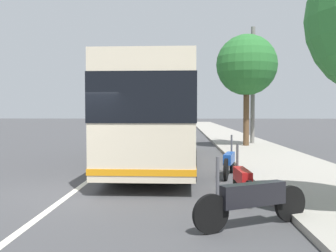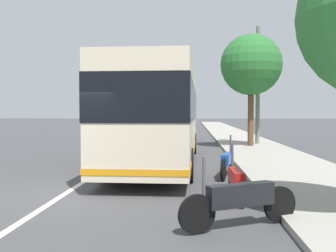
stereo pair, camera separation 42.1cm
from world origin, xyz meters
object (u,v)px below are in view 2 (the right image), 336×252
motorcycle_far_end (240,200)px  utility_pole (258,86)px  motorcycle_angled (227,162)px  car_oncoming (186,126)px  car_behind_bus (181,131)px  roadside_tree_mid_block (251,65)px  car_ahead_same_lane (147,124)px  coach_bus (161,113)px  motorcycle_nearest_curb (236,180)px  car_far_distant (188,121)px

motorcycle_far_end → utility_pole: utility_pole is taller
motorcycle_angled → car_oncoming: car_oncoming is taller
motorcycle_far_end → car_behind_bus: car_behind_bus is taller
motorcycle_angled → roadside_tree_mid_block: roadside_tree_mid_block is taller
motorcycle_far_end → car_oncoming: (32.12, 1.47, 0.16)m
motorcycle_angled → car_ahead_same_lane: (31.91, 6.41, 0.20)m
coach_bus → motorcycle_angled: (-2.81, -2.34, -1.54)m
coach_bus → utility_pole: (8.46, -5.16, 1.57)m
utility_pole → coach_bus: bearing=148.6°
motorcycle_far_end → utility_pole: (16.59, -3.08, 3.08)m
motorcycle_nearest_curb → car_behind_bus: (18.30, 1.84, 0.25)m
car_behind_bus → car_far_distant: 32.44m
motorcycle_angled → car_oncoming: (26.80, 1.74, 0.18)m
motorcycle_angled → car_ahead_same_lane: car_ahead_same_lane is taller
motorcycle_angled → coach_bus: bearing=53.9°
car_ahead_same_lane → roadside_tree_mid_block: size_ratio=0.70×
car_far_distant → utility_pole: 36.82m
motorcycle_far_end → car_behind_bus: (20.55, 1.65, 0.20)m
motorcycle_far_end → motorcycle_nearest_curb: motorcycle_far_end is taller
car_behind_bus → roadside_tree_mid_block: bearing=-147.4°
car_ahead_same_lane → car_far_distant: bearing=164.0°
car_ahead_same_lane → roadside_tree_mid_block: 24.18m
motorcycle_far_end → motorcycle_angled: size_ratio=1.02×
car_behind_bus → utility_pole: size_ratio=0.66×
car_far_distant → roadside_tree_mid_block: roadside_tree_mid_block is taller
car_behind_bus → car_ahead_same_lane: 17.28m
car_far_distant → roadside_tree_mid_block: bearing=-175.4°
motorcycle_angled → car_oncoming: bearing=17.8°
coach_bus → utility_pole: 10.03m
motorcycle_far_end → motorcycle_angled: (5.32, -0.27, -0.02)m
car_oncoming → car_ahead_same_lane: bearing=42.8°
motorcycle_angled → car_behind_bus: bearing=21.2°
car_behind_bus → motorcycle_far_end: bearing=-179.0°
motorcycle_angled → car_far_distant: 47.71m
car_ahead_same_lane → motorcycle_far_end: bearing=9.5°
coach_bus → roadside_tree_mid_block: size_ratio=1.86×
car_far_distant → car_ahead_same_lane: car_ahead_same_lane is taller
motorcycle_far_end → car_oncoming: 32.16m
car_behind_bus → car_ahead_same_lane: car_behind_bus is taller
utility_pole → motorcycle_far_end: bearing=169.5°
car_oncoming → motorcycle_angled: bearing=-176.0°
coach_bus → motorcycle_nearest_curb: size_ratio=5.76×
car_ahead_same_lane → motorcycle_nearest_curb: bearing=10.4°
car_behind_bus → car_oncoming: bearing=-4.5°
motorcycle_nearest_curb → roadside_tree_mid_block: roadside_tree_mid_block is taller
motorcycle_far_end → car_ahead_same_lane: car_ahead_same_lane is taller
motorcycle_far_end → roadside_tree_mid_block: size_ratio=0.34×
coach_bus → car_ahead_same_lane: bearing=9.1°
coach_bus → car_oncoming: size_ratio=2.64×
motorcycle_nearest_curb → motorcycle_angled: size_ratio=0.98×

